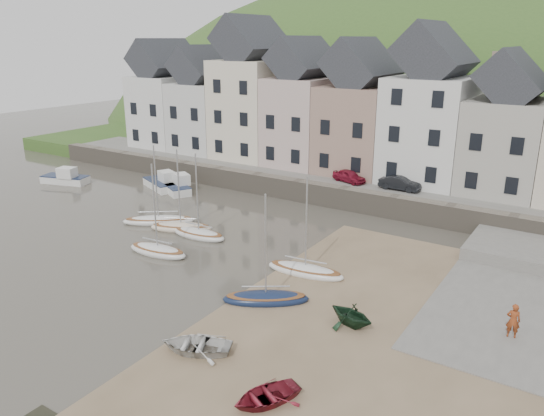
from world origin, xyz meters
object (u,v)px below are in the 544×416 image
Objects in this scene: sailboat_0 at (159,220)px; person_red at (513,321)px; car_right at (400,183)px; rowboat_red at (266,396)px; car_left at (349,176)px; rowboat_white at (196,344)px; rowboat_green at (351,314)px.

sailboat_0 is 25.86m from person_red.
car_right is at bearing -66.12° from person_red.
rowboat_red is 28.18m from car_left.
car_left is (9.57, 13.68, 1.88)m from sailboat_0.
car_left reaches higher than rowboat_white.
sailboat_0 is 3.67× the size of person_red.
rowboat_red is at bearing 10.54° from rowboat_green.
rowboat_red is at bearing -35.05° from sailboat_0.
rowboat_red is (-0.35, -7.07, -0.35)m from rowboat_green.
rowboat_white is (13.92, -11.76, 0.14)m from sailboat_0.
rowboat_green is at bearing 114.61° from rowboat_red.
rowboat_green is 20.20m from car_right.
person_red is 23.12m from car_left.
car_left is (-16.13, 16.52, 1.16)m from person_red.
car_left reaches higher than rowboat_green.
sailboat_0 reaches higher than car_right.
sailboat_0 is at bearing -17.38° from person_red.
sailboat_0 reaches higher than person_red.
car_left is (-9.29, 19.59, 1.45)m from rowboat_green.
person_red is (6.84, 3.07, 0.29)m from rowboat_green.
person_red is 0.54× the size of car_left.
rowboat_white is at bearing 26.07° from person_red.
rowboat_green is at bearing -17.41° from sailboat_0.
person_red is at bearing 127.58° from rowboat_green.
car_right is (-4.71, 19.59, 1.47)m from rowboat_green.
rowboat_green is 1.40× the size of person_red.
rowboat_red is at bearing -169.95° from car_right.
car_right is at bearing 126.76° from rowboat_red.
person_red is at bearing -144.28° from car_right.
sailboat_0 is at bearing 172.44° from rowboat_red.
sailboat_0 is 1.96× the size of rowboat_white.
rowboat_green is 0.87× the size of rowboat_red.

